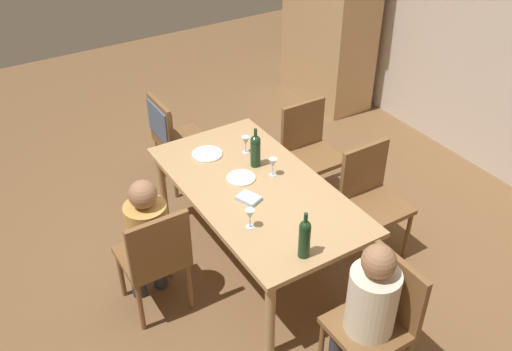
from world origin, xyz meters
The scene contains 18 objects.
ground_plane centered at (0.00, 0.00, 0.00)m, with size 10.00×10.00×0.00m, color brown.
armoire_cabinet centered at (-2.02, 2.24, 1.10)m, with size 1.18×0.62×2.18m.
dining_table centered at (0.00, 0.00, 0.66)m, with size 1.84×0.98×0.73m.
chair_right_end centered at (1.30, 0.09, 0.53)m, with size 0.44×0.44×0.92m.
chair_near centered at (0.09, -0.87, 0.53)m, with size 0.44×0.44×0.92m.
chair_left_end centered at (-1.30, -0.12, 0.59)m, with size 0.44×0.46×0.92m.
chair_far_left centered at (-0.50, 0.87, 0.53)m, with size 0.44×0.44×0.92m.
chair_far_right centered at (0.33, 0.87, 0.53)m, with size 0.44×0.44×0.92m.
person_woman_host centered at (1.30, -0.03, 0.65)m, with size 0.30×0.35×1.12m.
person_man_bearded centered at (-0.03, -0.87, 0.64)m, with size 0.33×0.29×1.10m.
wine_bottle_tall_green centered at (-0.24, 0.15, 0.88)m, with size 0.08×0.08×0.33m.
wine_bottle_dark_red centered at (0.79, -0.13, 0.88)m, with size 0.08×0.08×0.34m.
wine_glass_near_left centered at (-0.44, 0.18, 0.84)m, with size 0.07×0.07×0.15m.
wine_glass_centre centered at (-0.06, 0.19, 0.84)m, with size 0.07×0.07×0.15m.
wine_glass_near_right centered at (0.38, -0.28, 0.84)m, with size 0.07×0.07×0.15m.
dinner_plate_host centered at (-0.58, -0.11, 0.74)m, with size 0.25×0.25×0.01m, color white.
dinner_plate_guest_left centered at (-0.15, -0.04, 0.74)m, with size 0.22×0.22×0.01m, color white.
folded_napkin centered at (0.11, -0.13, 0.75)m, with size 0.16×0.12×0.03m, color #ADC6D6.
Camera 1 is at (2.90, -1.79, 3.22)m, focal length 39.69 mm.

